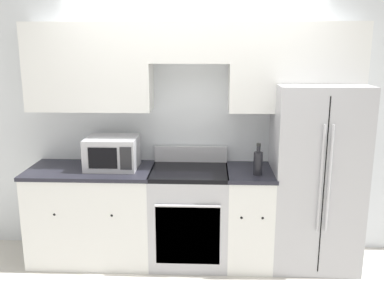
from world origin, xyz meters
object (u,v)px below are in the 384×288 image
at_px(microwave, 112,153).
at_px(bottle, 258,163).
at_px(refrigerator, 314,176).
at_px(oven_range, 189,215).

height_order(microwave, bottle, microwave).
distance_m(refrigerator, microwave, 1.93).
xyz_separation_m(oven_range, microwave, (-0.73, 0.03, 0.61)).
bearing_deg(refrigerator, oven_range, -177.75).
height_order(oven_range, bottle, bottle).
xyz_separation_m(oven_range, bottle, (0.63, -0.13, 0.57)).
bearing_deg(refrigerator, bottle, -162.24).
height_order(oven_range, refrigerator, refrigerator).
distance_m(refrigerator, bottle, 0.61).
distance_m(oven_range, microwave, 0.95).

